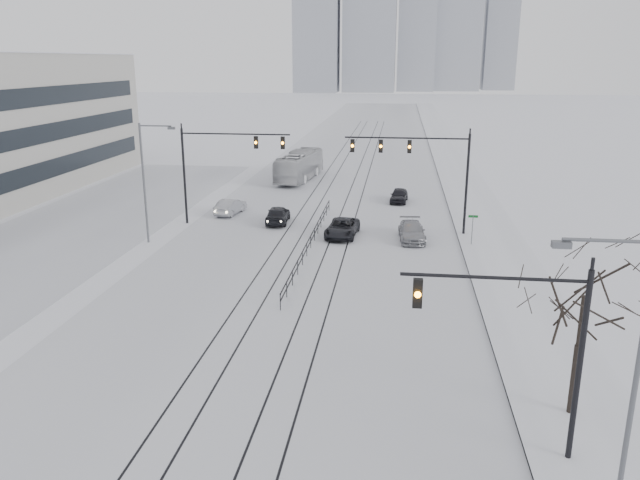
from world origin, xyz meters
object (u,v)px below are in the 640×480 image
(traffic_mast_near, at_px, (532,338))
(box_truck, at_px, (299,166))
(bare_tree, at_px, (583,309))
(sedan_nb_front, at_px, (342,228))
(sedan_nb_right, at_px, (412,232))
(sedan_sb_outer, at_px, (230,207))
(sedan_sb_inner, at_px, (278,215))
(sedan_nb_far, at_px, (399,196))

(traffic_mast_near, xyz_separation_m, box_truck, (-15.91, 50.83, -2.95))
(bare_tree, relative_size, sedan_nb_front, 1.25)
(traffic_mast_near, relative_size, sedan_nb_right, 1.49)
(bare_tree, distance_m, sedan_nb_right, 25.10)
(sedan_sb_outer, bearing_deg, box_truck, -92.63)
(sedan_sb_inner, xyz_separation_m, sedan_nb_right, (11.21, -3.78, -0.07))
(sedan_sb_inner, distance_m, sedan_nb_right, 11.84)
(sedan_nb_front, bearing_deg, box_truck, 111.65)
(sedan_sb_outer, distance_m, sedan_nb_far, 16.51)
(bare_tree, bearing_deg, sedan_sb_inner, 121.36)
(sedan_sb_inner, height_order, sedan_nb_far, sedan_sb_inner)
(traffic_mast_near, relative_size, box_truck, 0.60)
(sedan_nb_far, relative_size, box_truck, 0.33)
(sedan_sb_inner, bearing_deg, sedan_sb_outer, -31.82)
(sedan_sb_inner, bearing_deg, bare_tree, 118.31)
(bare_tree, distance_m, sedan_nb_far, 38.25)
(sedan_nb_front, bearing_deg, sedan_nb_far, 76.08)
(box_truck, bearing_deg, sedan_nb_far, 144.96)
(sedan_sb_inner, relative_size, sedan_nb_front, 0.90)
(sedan_sb_inner, relative_size, sedan_sb_outer, 1.05)
(traffic_mast_near, bearing_deg, box_truck, 107.38)
(sedan_nb_front, relative_size, sedan_nb_far, 1.26)
(bare_tree, bearing_deg, traffic_mast_near, -128.76)
(traffic_mast_near, xyz_separation_m, sedan_nb_far, (-4.43, 40.44, -3.90))
(bare_tree, bearing_deg, sedan_nb_front, 114.58)
(sedan_nb_front, distance_m, box_truck, 24.42)
(sedan_nb_right, bearing_deg, sedan_sb_outer, 154.37)
(traffic_mast_near, xyz_separation_m, sedan_nb_front, (-8.79, 27.49, -3.88))
(sedan_sb_outer, bearing_deg, traffic_mast_near, 129.00)
(bare_tree, xyz_separation_m, sedan_sb_outer, (-21.85, 30.57, -3.80))
(sedan_sb_outer, xyz_separation_m, sedan_nb_front, (10.65, -6.08, -0.01))
(bare_tree, xyz_separation_m, sedan_sb_inner, (-17.01, 27.91, -3.74))
(sedan_nb_front, xyz_separation_m, box_truck, (-7.12, 23.34, 0.94))
(bare_tree, xyz_separation_m, sedan_nb_right, (-5.79, 24.13, -3.81))
(traffic_mast_near, bearing_deg, sedan_nb_far, 96.25)
(sedan_sb_inner, bearing_deg, sedan_nb_front, 146.47)
(bare_tree, bearing_deg, sedan_sb_outer, 125.56)
(bare_tree, height_order, box_truck, bare_tree)
(traffic_mast_near, height_order, sedan_sb_inner, traffic_mast_near)
(sedan_nb_right, bearing_deg, traffic_mast_near, -86.67)
(bare_tree, xyz_separation_m, sedan_nb_front, (-11.20, 24.49, -3.81))
(bare_tree, xyz_separation_m, sedan_nb_far, (-6.84, 37.44, -3.83))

